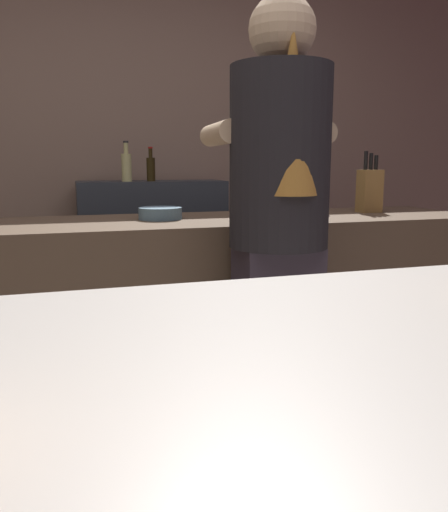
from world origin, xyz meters
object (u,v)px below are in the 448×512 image
at_px(knife_block, 370,190).
at_px(bottle_hot_sauce, 127,166).
at_px(bottle_vinegar, 151,168).
at_px(mixing_bowl, 160,213).
at_px(bartender, 279,217).
at_px(chefs_knife, 302,216).

relative_size(knife_block, bottle_hot_sauce, 1.20).
bearing_deg(bottle_vinegar, knife_block, -48.49).
bearing_deg(knife_block, bottle_hot_sauce, 135.47).
relative_size(knife_block, mixing_bowl, 1.60).
height_order(bottle_vinegar, bottle_hot_sauce, bottle_hot_sauce).
relative_size(bartender, bottle_hot_sauce, 7.10).
bearing_deg(chefs_knife, knife_block, 25.18).
distance_m(bartender, mixing_bowl, 0.58).
height_order(bartender, knife_block, bartender).
bearing_deg(bartender, bottle_hot_sauce, 15.83).
distance_m(mixing_bowl, bottle_vinegar, 1.04).
distance_m(knife_block, bottle_hot_sauce, 1.44).
relative_size(knife_block, chefs_knife, 1.19).
bearing_deg(bartender, chefs_knife, -31.59).
height_order(knife_block, chefs_knife, knife_block).
distance_m(chefs_knife, bottle_vinegar, 1.22).
bearing_deg(mixing_bowl, bottle_hot_sauce, 91.05).
bearing_deg(knife_block, mixing_bowl, -178.52).
bearing_deg(chefs_knife, bottle_vinegar, 124.48).
bearing_deg(mixing_bowl, chefs_knife, -7.19).
distance_m(knife_block, mixing_bowl, 1.01).
relative_size(chefs_knife, bottle_vinegar, 1.17).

